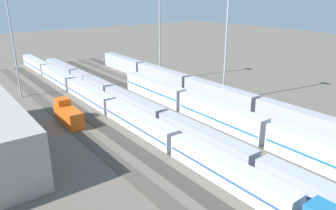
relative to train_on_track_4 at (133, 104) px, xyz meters
name	(u,v)px	position (x,y,z in m)	size (l,w,h in m)	color
ground_plane	(145,111)	(-1.25, -2.50, -2.00)	(400.00, 400.00, 0.00)	#60594F
track_bed_0	(199,98)	(-1.25, -20.00, -1.94)	(140.00, 2.80, 0.12)	#3D3833
track_bed_1	(185,101)	(-1.25, -15.00, -1.94)	(140.00, 2.80, 0.12)	#4C443D
track_bed_2	(170,105)	(-1.25, -10.00, -1.94)	(140.00, 2.80, 0.12)	#3D3833
track_bed_3	(154,109)	(-1.25, -5.00, -1.94)	(140.00, 2.80, 0.12)	#4C443D
track_bed_4	(136,113)	(-1.25, 0.00, -1.94)	(140.00, 2.80, 0.12)	#4C443D
track_bed_5	(117,118)	(-1.25, 5.00, -1.94)	(140.00, 2.80, 0.12)	#3D3833
track_bed_6	(97,123)	(-1.25, 10.00, -1.94)	(140.00, 2.80, 0.12)	#3D3833
track_bed_7	(75,129)	(-1.25, 15.00, -1.94)	(140.00, 2.80, 0.12)	#4C443D
train_on_track_4	(133,104)	(0.00, 0.00, 0.00)	(119.80, 3.06, 3.80)	#A8AAB2
train_on_track_2	(219,115)	(-18.56, -10.00, 0.60)	(71.40, 3.06, 5.00)	silver
train_on_track_0	(187,85)	(3.71, -20.00, 0.62)	(95.60, 3.00, 5.00)	#A8AAB2
train_on_track_7	(68,114)	(2.26, 15.00, 0.16)	(10.00, 3.00, 5.00)	#D85914
train_on_track_5	(107,104)	(3.76, 5.00, 0.04)	(139.00, 3.06, 4.40)	#1E6B9E
light_mast_0	(227,24)	(-7.18, -23.13, 17.95)	(2.80, 0.70, 32.03)	#9EA0A5
light_mast_1	(11,33)	(29.02, 18.28, 15.36)	(2.80, 0.70, 27.24)	#9EA0A5
light_mast_2	(160,21)	(20.70, -22.83, 16.78)	(2.80, 0.70, 29.86)	#9EA0A5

